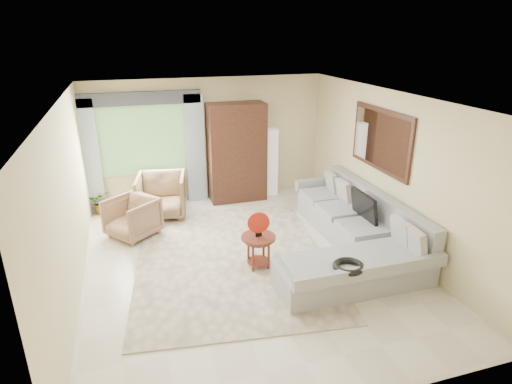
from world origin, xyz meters
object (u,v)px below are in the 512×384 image
object	(u,v)px
coffee_table	(258,251)
floor_lamp	(271,162)
potted_plant	(101,201)
armchair_left	(132,217)
armoire	(237,153)
tv_screen	(364,206)
armchair_right	(162,195)
sectional_sofa	(353,236)

from	to	relation	value
coffee_table	floor_lamp	size ratio (longest dim) A/B	0.36
potted_plant	armchair_left	bearing A→B (deg)	-65.62
armoire	coffee_table	bearing A→B (deg)	-98.37
tv_screen	armoire	xyz separation A→B (m)	(-1.50, 2.71, 0.33)
coffee_table	armchair_right	bearing A→B (deg)	116.52
armchair_right	armoire	size ratio (longest dim) A/B	0.45
sectional_sofa	coffee_table	world-z (taller)	sectional_sofa
tv_screen	floor_lamp	distance (m)	2.86
armoire	floor_lamp	xyz separation A→B (m)	(0.80, 0.06, -0.30)
sectional_sofa	potted_plant	world-z (taller)	sectional_sofa
armoire	armchair_right	bearing A→B (deg)	-165.12
armchair_right	potted_plant	size ratio (longest dim) A/B	1.88
coffee_table	armoire	distance (m)	3.05
coffee_table	floor_lamp	distance (m)	3.26
tv_screen	armchair_right	bearing A→B (deg)	144.35
coffee_table	armchair_right	world-z (taller)	armchair_right
armchair_left	armoire	xyz separation A→B (m)	(2.26, 1.21, 0.69)
sectional_sofa	armoire	bearing A→B (deg)	113.06
tv_screen	armoire	world-z (taller)	armoire
tv_screen	armchair_left	bearing A→B (deg)	158.25
tv_screen	sectional_sofa	bearing A→B (deg)	-145.33
coffee_table	armoire	xyz separation A→B (m)	(0.43, 2.92, 0.77)
armoire	potted_plant	bearing A→B (deg)	179.04
armchair_right	potted_plant	bearing A→B (deg)	167.55
potted_plant	coffee_table	bearing A→B (deg)	-50.98
armchair_right	floor_lamp	distance (m)	2.54
tv_screen	coffee_table	world-z (taller)	tv_screen
sectional_sofa	potted_plant	size ratio (longest dim) A/B	6.93
coffee_table	armchair_right	size ratio (longest dim) A/B	0.57
potted_plant	armoire	world-z (taller)	armoire
sectional_sofa	tv_screen	xyz separation A→B (m)	(0.27, 0.18, 0.44)
tv_screen	armchair_left	world-z (taller)	tv_screen
tv_screen	armchair_left	size ratio (longest dim) A/B	0.94
coffee_table	armchair_left	xyz separation A→B (m)	(-1.83, 1.71, 0.08)
armchair_right	potted_plant	world-z (taller)	armchair_right
armchair_left	armchair_right	xyz separation A→B (m)	(0.60, 0.77, 0.07)
coffee_table	armchair_right	distance (m)	2.77
armchair_right	potted_plant	distance (m)	1.28
armchair_right	potted_plant	xyz separation A→B (m)	(-1.17, 0.49, -0.18)
potted_plant	armchair_right	bearing A→B (deg)	-22.75
armchair_right	floor_lamp	world-z (taller)	floor_lamp
sectional_sofa	armchair_right	world-z (taller)	sectional_sofa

